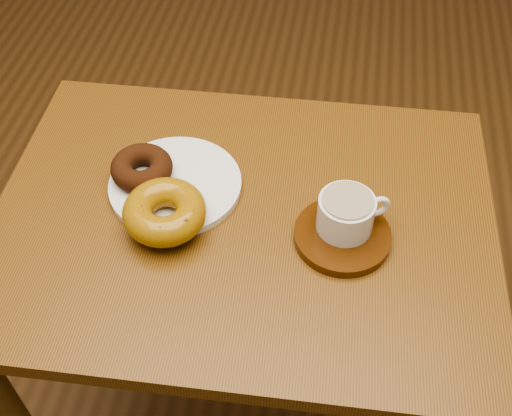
# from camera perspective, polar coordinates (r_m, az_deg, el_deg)

# --- Properties ---
(cafe_table) EXTENTS (0.78, 0.59, 0.71)m
(cafe_table) POSITION_cam_1_polar(r_m,az_deg,el_deg) (1.06, -1.07, -4.65)
(cafe_table) COLOR brown
(cafe_table) RESTS_ON ground
(donut_plate) EXTENTS (0.22, 0.22, 0.01)m
(donut_plate) POSITION_cam_1_polar(r_m,az_deg,el_deg) (1.01, -7.18, 2.09)
(donut_plate) COLOR white
(donut_plate) RESTS_ON cafe_table
(donut_cinnamon) EXTENTS (0.12, 0.12, 0.04)m
(donut_cinnamon) POSITION_cam_1_polar(r_m,az_deg,el_deg) (1.01, -10.12, 3.54)
(donut_cinnamon) COLOR #35190A
(donut_cinnamon) RESTS_ON donut_plate
(donut_caramel) EXTENTS (0.15, 0.15, 0.05)m
(donut_caramel) POSITION_cam_1_polar(r_m,az_deg,el_deg) (0.94, -8.13, -0.33)
(donut_caramel) COLOR #996A10
(donut_caramel) RESTS_ON donut_plate
(saucer) EXTENTS (0.18, 0.18, 0.02)m
(saucer) POSITION_cam_1_polar(r_m,az_deg,el_deg) (0.94, 7.68, -2.47)
(saucer) COLOR #3C1D08
(saucer) RESTS_ON cafe_table
(coffee_cup) EXTENTS (0.10, 0.08, 0.06)m
(coffee_cup) POSITION_cam_1_polar(r_m,az_deg,el_deg) (0.92, 8.07, -0.44)
(coffee_cup) COLOR white
(coffee_cup) RESTS_ON saucer
(teaspoon) EXTENTS (0.04, 0.10, 0.01)m
(teaspoon) POSITION_cam_1_polar(r_m,az_deg,el_deg) (0.98, 7.59, 0.86)
(teaspoon) COLOR silver
(teaspoon) RESTS_ON saucer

